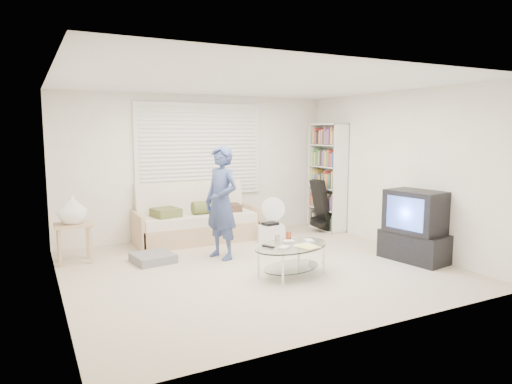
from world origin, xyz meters
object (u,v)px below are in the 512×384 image
futon_sofa (196,222)px  coffee_table (292,251)px  bookshelf (327,177)px  tv_unit (415,227)px

futon_sofa → coffee_table: futon_sofa is taller
bookshelf → coffee_table: (-2.09, -2.15, -0.68)m
coffee_table → futon_sofa: bearing=100.6°
tv_unit → bookshelf: bearing=86.9°
tv_unit → coffee_table: tv_unit is taller
bookshelf → futon_sofa: bearing=174.4°
futon_sofa → coffee_table: size_ratio=1.65×
futon_sofa → bookshelf: 2.64m
tv_unit → coffee_table: (-1.97, 0.19, -0.17)m
bookshelf → tv_unit: (-0.12, -2.34, -0.51)m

